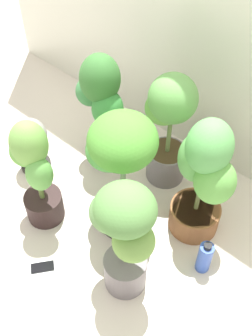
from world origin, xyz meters
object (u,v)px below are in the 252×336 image
(potted_plant_back_right, at_px, (203,177))
(floor_fan, at_px, (30,139))
(potted_plant_back_center, at_px, (168,123))
(potted_plant_front_left, at_px, (35,171))
(potted_plant_front_right, at_px, (124,233))
(potted_plant_center, at_px, (120,164))
(cell_phone, at_px, (43,267))
(nutrient_bottle, at_px, (205,257))
(potted_plant_back_left, at_px, (101,102))

(potted_plant_back_right, relative_size, floor_fan, 2.08)
(potted_plant_back_center, bearing_deg, potted_plant_front_left, -114.93)
(potted_plant_front_right, xyz_separation_m, floor_fan, (-0.89, 0.21, -0.20))
(potted_plant_center, relative_size, potted_plant_front_right, 1.05)
(potted_plant_back_right, bearing_deg, potted_plant_front_right, -98.08)
(potted_plant_center, xyz_separation_m, potted_plant_back_center, (-0.03, 0.41, -0.04))
(potted_plant_back_center, height_order, cell_phone, potted_plant_back_center)
(potted_plant_front_right, distance_m, floor_fan, 0.94)
(potted_plant_center, xyz_separation_m, nutrient_bottle, (0.50, 0.04, -0.35))
(cell_phone, bearing_deg, potted_plant_back_left, -31.29)
(potted_plant_back_right, bearing_deg, nutrient_bottle, -44.72)
(potted_plant_front_right, relative_size, potted_plant_front_left, 1.04)
(potted_plant_back_left, xyz_separation_m, floor_fan, (-0.27, -0.32, -0.21))
(potted_plant_back_center, relative_size, floor_fan, 2.01)
(potted_plant_front_right, bearing_deg, cell_phone, -147.64)
(potted_plant_front_right, bearing_deg, potted_plant_back_center, 112.36)
(potted_plant_front_right, relative_size, potted_plant_back_left, 0.96)
(potted_plant_back_left, xyz_separation_m, cell_phone, (0.27, -0.75, -0.44))
(potted_plant_front_right, distance_m, potted_plant_back_right, 0.49)
(potted_plant_center, xyz_separation_m, floor_fan, (-0.64, -0.05, -0.22))
(potted_plant_center, xyz_separation_m, potted_plant_front_left, (-0.33, -0.25, -0.08))
(potted_plant_back_center, bearing_deg, nutrient_bottle, -34.74)
(potted_plant_front_right, distance_m, cell_phone, 0.59)
(potted_plant_back_right, distance_m, potted_plant_front_left, 0.81)
(potted_plant_back_left, bearing_deg, potted_plant_front_left, -85.28)
(potted_plant_front_right, distance_m, potted_plant_front_left, 0.59)
(potted_plant_back_center, bearing_deg, cell_phone, -94.80)
(potted_plant_front_left, height_order, potted_plant_back_left, potted_plant_back_left)
(floor_fan, bearing_deg, potted_plant_back_right, -172.86)
(potted_plant_front_right, bearing_deg, nutrient_bottle, 50.54)
(potted_plant_back_right, distance_m, cell_phone, 0.92)
(potted_plant_center, bearing_deg, potted_plant_front_right, -46.18)
(potted_plant_back_center, distance_m, potted_plant_back_left, 0.38)
(potted_plant_front_left, bearing_deg, potted_plant_back_center, 65.07)
(potted_plant_front_right, height_order, cell_phone, potted_plant_front_right)
(potted_plant_front_left, relative_size, nutrient_bottle, 3.15)
(cell_phone, bearing_deg, floor_fan, 0.17)
(potted_plant_front_right, distance_m, potted_plant_back_center, 0.73)
(potted_plant_front_right, distance_m, nutrient_bottle, 0.51)
(cell_phone, bearing_deg, potted_plant_front_right, -109.05)
(potted_plant_back_right, relative_size, nutrient_bottle, 3.42)
(potted_plant_back_right, relative_size, potted_plant_back_center, 1.04)
(floor_fan, bearing_deg, potted_plant_back_center, -152.13)
(potted_plant_center, bearing_deg, potted_plant_back_center, 93.57)
(potted_plant_front_right, xyz_separation_m, nutrient_bottle, (0.25, 0.31, -0.33))
(potted_plant_front_left, distance_m, potted_plant_back_left, 0.53)
(potted_plant_front_right, bearing_deg, potted_plant_back_left, 139.85)
(potted_plant_front_right, bearing_deg, floor_fan, 166.88)
(potted_plant_front_right, relative_size, cell_phone, 4.55)
(floor_fan, distance_m, nutrient_bottle, 1.16)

